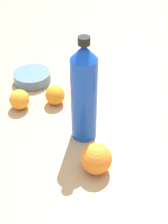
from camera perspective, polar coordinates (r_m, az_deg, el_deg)
name	(u,v)px	position (r m, az deg, el deg)	size (l,w,h in m)	color
ground_plane	(69,128)	(0.94, -2.64, -2.87)	(2.40, 2.40, 0.00)	tan
water_bottle	(84,93)	(0.83, 0.00, 3.27)	(0.07, 0.07, 0.30)	blue
orange_0	(19,99)	(1.01, -11.26, 2.17)	(0.06, 0.06, 0.06)	orange
orange_2	(96,159)	(0.80, 2.19, -8.19)	(0.08, 0.08, 0.08)	orange
orange_3	(55,95)	(1.01, -5.10, 2.96)	(0.06, 0.06, 0.06)	orange
ceramic_bowl	(32,77)	(1.13, -9.07, 6.06)	(0.13, 0.13, 0.04)	slate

